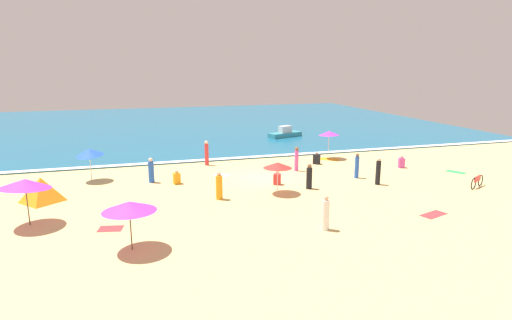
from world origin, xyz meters
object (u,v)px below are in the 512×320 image
object	(u,v)px
parked_bicycle	(477,181)
beachgoer_7	(296,159)
beachgoer_6	(277,179)
beachgoer_5	(309,177)
beach_umbrella_4	(278,165)
beach_umbrella_0	(89,152)
beach_umbrella_1	(129,206)
beachgoer_4	(326,214)
beachgoer_9	(151,171)
beachgoer_12	(219,187)
beach_umbrella_3	(25,184)
beach_tent	(42,190)
beachgoer_3	(317,159)
small_boat_0	(285,133)
beachgoer_11	(207,153)
beachgoer_8	(357,166)
beach_umbrella_2	(329,133)
beachgoer_2	(401,162)
beachgoer_10	(177,178)
beachgoer_0	(378,172)

from	to	relation	value
parked_bicycle	beachgoer_7	xyz separation A→B (m)	(-9.19, 7.05, 0.50)
parked_bicycle	beachgoer_6	bearing A→B (deg)	160.50
beachgoer_5	beach_umbrella_4	bearing A→B (deg)	-171.53
beach_umbrella_4	beachgoer_5	xyz separation A→B (m)	(2.17, 0.32, -0.97)
beach_umbrella_0	beach_umbrella_1	distance (m)	11.93
beachgoer_4	beachgoer_9	world-z (taller)	beachgoer_4
beachgoer_12	beach_umbrella_0	bearing A→B (deg)	139.64
beach_umbrella_3	beach_tent	world-z (taller)	beach_umbrella_3
beachgoer_12	beachgoer_3	bearing A→B (deg)	35.73
beach_umbrella_3	beach_umbrella_4	size ratio (longest dim) A/B	1.36
beachgoer_5	small_boat_0	world-z (taller)	beachgoer_5
beach_umbrella_4	beachgoer_11	distance (m)	8.78
beach_umbrella_0	beachgoer_8	size ratio (longest dim) A/B	1.45
beach_umbrella_2	beachgoer_7	xyz separation A→B (m)	(-4.02, -3.10, -1.19)
beach_tent	beachgoer_12	xyz separation A→B (m)	(9.50, -2.37, 0.04)
beachgoer_8	beachgoer_9	size ratio (longest dim) A/B	1.03
beach_umbrella_3	beachgoer_2	world-z (taller)	beach_umbrella_3
beach_umbrella_2	beachgoer_2	size ratio (longest dim) A/B	2.47
beach_umbrella_2	small_boat_0	xyz separation A→B (m)	(0.14, 10.40, -1.61)
beachgoer_3	beachgoer_4	xyz separation A→B (m)	(-5.17, -12.24, 0.37)
beach_umbrella_4	beachgoer_10	world-z (taller)	beach_umbrella_4
beach_umbrella_4	beachgoer_2	xyz separation A→B (m)	(10.91, 3.40, -1.31)
beachgoer_4	beachgoer_12	xyz separation A→B (m)	(-3.75, 5.82, -0.03)
beachgoer_2	beachgoer_6	size ratio (longest dim) A/B	1.03
beach_umbrella_2	beachgoer_4	distance (m)	15.43
beachgoer_10	beach_umbrella_3	bearing A→B (deg)	-145.01
beach_umbrella_1	parked_bicycle	distance (m)	20.91
beach_umbrella_3	small_boat_0	bearing A→B (deg)	44.26
beachgoer_6	beachgoer_8	distance (m)	5.66
beachgoer_10	beachgoer_3	bearing A→B (deg)	13.12
beachgoer_0	beachgoer_11	bearing A→B (deg)	138.51
beach_umbrella_0	beach_umbrella_1	bearing A→B (deg)	-78.15
small_boat_0	beachgoer_6	bearing A→B (deg)	-112.03
beach_umbrella_1	beachgoer_10	world-z (taller)	beach_umbrella_1
beach_umbrella_1	beach_umbrella_4	size ratio (longest dim) A/B	1.05
beachgoer_0	beachgoer_2	size ratio (longest dim) A/B	1.90
beachgoer_7	small_boat_0	size ratio (longest dim) A/B	0.46
beachgoer_7	beachgoer_9	distance (m)	10.11
beachgoer_3	beachgoer_8	bearing A→B (deg)	-79.34
beach_umbrella_4	beach_umbrella_3	bearing A→B (deg)	-173.50
parked_bicycle	beachgoer_2	distance (m)	5.92
beach_umbrella_1	beachgoer_3	distance (m)	18.24
beachgoer_4	beachgoer_5	xyz separation A→B (m)	(1.94, 6.28, -0.03)
beachgoer_12	beachgoer_6	bearing A→B (deg)	24.89
beachgoer_2	beachgoer_4	distance (m)	14.21
beachgoer_4	small_boat_0	size ratio (longest dim) A/B	0.43
beachgoer_0	beachgoer_3	xyz separation A→B (m)	(-1.32, 6.34, -0.45)
beach_umbrella_2	beachgoer_10	distance (m)	13.34
beach_umbrella_3	beachgoer_11	distance (m)	14.17
beachgoer_6	beach_umbrella_0	bearing A→B (deg)	159.58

